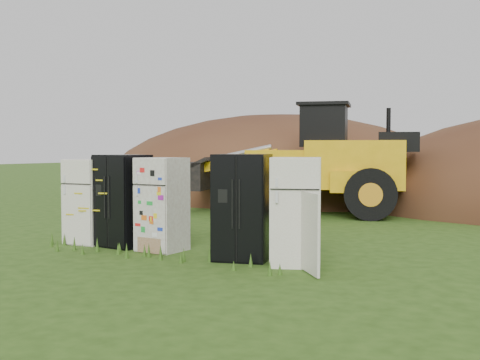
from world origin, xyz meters
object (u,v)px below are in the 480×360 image
object	(u,v)px
fridge_leftmost	(89,201)
fridge_black_right	(242,207)
wheel_loader	(296,159)
fridge_open_door	(296,211)
fridge_sticker	(162,204)
fridge_black_side	(123,201)

from	to	relation	value
fridge_leftmost	fridge_black_right	size ratio (longest dim) A/B	0.93
fridge_black_right	wheel_loader	distance (m)	7.92
fridge_black_right	fridge_open_door	xyz separation A→B (m)	(1.07, 0.03, -0.03)
fridge_leftmost	fridge_sticker	distance (m)	1.93
fridge_black_right	fridge_open_door	distance (m)	1.07
fridge_black_side	wheel_loader	distance (m)	7.49
fridge_black_right	fridge_leftmost	bearing A→B (deg)	164.30
fridge_sticker	wheel_loader	size ratio (longest dim) A/B	0.26
fridge_sticker	wheel_loader	distance (m)	7.51
fridge_black_side	wheel_loader	xyz separation A→B (m)	(0.50, 7.43, 0.76)
fridge_leftmost	wheel_loader	size ratio (longest dim) A/B	0.26
fridge_open_door	wheel_loader	distance (m)	8.28
fridge_black_side	fridge_black_right	distance (m)	2.92
fridge_leftmost	fridge_black_right	world-z (taller)	fridge_black_right
fridge_open_door	fridge_leftmost	bearing A→B (deg)	158.18
fridge_black_side	fridge_open_door	distance (m)	3.98
fridge_black_right	wheel_loader	size ratio (longest dim) A/B	0.27
fridge_leftmost	wheel_loader	bearing A→B (deg)	74.50
fridge_leftmost	fridge_open_door	bearing A→B (deg)	-4.57
fridge_black_right	wheel_loader	world-z (taller)	wheel_loader
fridge_black_side	fridge_open_door	size ratio (longest dim) A/B	1.01
fridge_black_right	fridge_open_door	bearing A→B (deg)	-14.16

